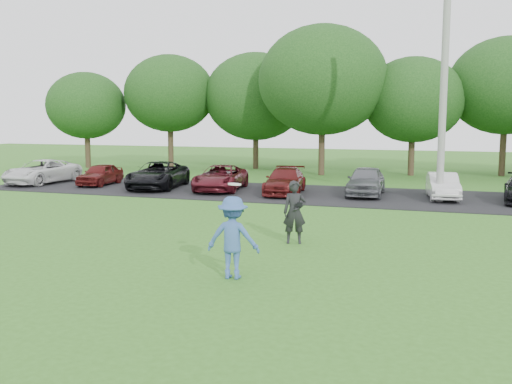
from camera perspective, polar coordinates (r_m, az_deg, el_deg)
ground at (r=12.69m, az=-5.06°, el=-7.78°), size 100.00×100.00×0.00m
parking_lot at (r=24.93m, az=6.93°, el=-0.26°), size 32.00×6.50×0.03m
utility_pole at (r=23.59m, az=18.34°, el=11.79°), size 0.28×0.28×10.55m
frisbee_player at (r=11.84m, az=-2.32°, el=-4.57°), size 1.17×0.75×2.00m
camera_bystander at (r=15.15m, az=3.89°, el=-2.03°), size 0.70×0.55×1.68m
parked_cars at (r=25.18m, az=3.02°, el=1.21°), size 30.88×4.76×1.25m
tree_row at (r=34.18m, az=12.93°, el=9.89°), size 42.39×9.85×8.64m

